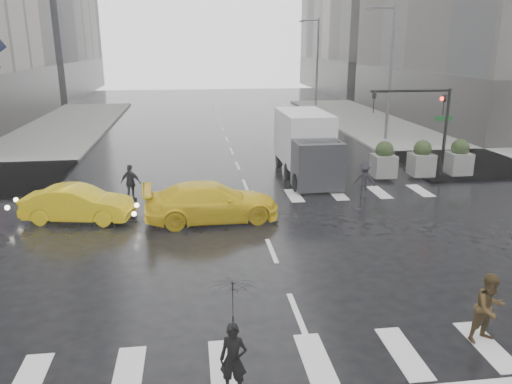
{
  "coord_description": "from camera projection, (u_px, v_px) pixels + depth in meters",
  "views": [
    {
      "loc": [
        -2.51,
        -15.09,
        6.64
      ],
      "look_at": [
        -0.26,
        2.0,
        1.45
      ],
      "focal_mm": 35.0,
      "sensor_mm": 36.0,
      "label": 1
    }
  ],
  "objects": [
    {
      "name": "ground",
      "position": [
        272.0,
        251.0,
        16.55
      ],
      "size": [
        120.0,
        120.0,
        0.0
      ],
      "primitive_type": "plane",
      "color": "black",
      "rests_on": "ground"
    },
    {
      "name": "sidewalk_ne",
      "position": [
        502.0,
        138.0,
        35.57
      ],
      "size": [
        35.0,
        35.0,
        0.15
      ],
      "primitive_type": "cube",
      "color": "slate",
      "rests_on": "ground"
    },
    {
      "name": "road_markings",
      "position": [
        272.0,
        251.0,
        16.55
      ],
      "size": [
        18.0,
        48.0,
        0.01
      ],
      "primitive_type": null,
      "color": "silver",
      "rests_on": "ground"
    },
    {
      "name": "traffic_signal_pole",
      "position": [
        428.0,
        115.0,
        24.35
      ],
      "size": [
        4.45,
        0.42,
        4.5
      ],
      "color": "black",
      "rests_on": "ground"
    },
    {
      "name": "street_lamp_near",
      "position": [
        389.0,
        68.0,
        33.57
      ],
      "size": [
        2.15,
        0.22,
        9.0
      ],
      "color": "#59595B",
      "rests_on": "ground"
    },
    {
      "name": "street_lamp_far",
      "position": [
        316.0,
        59.0,
        52.56
      ],
      "size": [
        2.15,
        0.22,
        9.0
      ],
      "color": "#59595B",
      "rests_on": "ground"
    },
    {
      "name": "planter_west",
      "position": [
        384.0,
        160.0,
        24.92
      ],
      "size": [
        1.1,
        1.1,
        1.8
      ],
      "color": "slate",
      "rests_on": "ground"
    },
    {
      "name": "planter_mid",
      "position": [
        422.0,
        159.0,
        25.17
      ],
      "size": [
        1.1,
        1.1,
        1.8
      ],
      "color": "slate",
      "rests_on": "ground"
    },
    {
      "name": "planter_east",
      "position": [
        459.0,
        158.0,
        25.42
      ],
      "size": [
        1.1,
        1.1,
        1.8
      ],
      "color": "slate",
      "rests_on": "ground"
    },
    {
      "name": "pedestrian_black",
      "position": [
        233.0,
        318.0,
        9.38
      ],
      "size": [
        1.22,
        1.23,
        2.43
      ],
      "rotation": [
        0.0,
        0.0,
        -0.32
      ],
      "color": "black",
      "rests_on": "ground"
    },
    {
      "name": "pedestrian_brown",
      "position": [
        489.0,
        308.0,
        11.34
      ],
      "size": [
        0.93,
        0.8,
        1.67
      ],
      "primitive_type": "imported",
      "rotation": [
        0.0,
        0.0,
        0.22
      ],
      "color": "#423217",
      "rests_on": "ground"
    },
    {
      "name": "pedestrian_far_a",
      "position": [
        131.0,
        183.0,
        21.59
      ],
      "size": [
        1.09,
        0.89,
        1.6
      ],
      "primitive_type": "imported",
      "rotation": [
        0.0,
        0.0,
        2.74
      ],
      "color": "black",
      "rests_on": "ground"
    },
    {
      "name": "pedestrian_far_b",
      "position": [
        364.0,
        180.0,
        22.15
      ],
      "size": [
        1.12,
        0.84,
        1.54
      ],
      "primitive_type": "imported",
      "rotation": [
        0.0,
        0.0,
        2.81
      ],
      "color": "black",
      "rests_on": "ground"
    },
    {
      "name": "taxi_mid",
      "position": [
        78.0,
        204.0,
        19.16
      ],
      "size": [
        4.33,
        2.15,
        1.36
      ],
      "primitive_type": "imported",
      "rotation": [
        0.0,
        0.0,
        1.39
      ],
      "color": "yellow",
      "rests_on": "ground"
    },
    {
      "name": "taxi_rear",
      "position": [
        212.0,
        202.0,
        19.17
      ],
      "size": [
        4.73,
        2.48,
        1.5
      ],
      "primitive_type": "imported",
      "rotation": [
        0.0,
        0.0,
        1.66
      ],
      "color": "yellow",
      "rests_on": "ground"
    },
    {
      "name": "box_truck",
      "position": [
        307.0,
        144.0,
        25.03
      ],
      "size": [
        2.29,
        6.1,
        3.24
      ],
      "rotation": [
        0.0,
        0.0,
        0.01
      ],
      "color": "white",
      "rests_on": "ground"
    }
  ]
}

